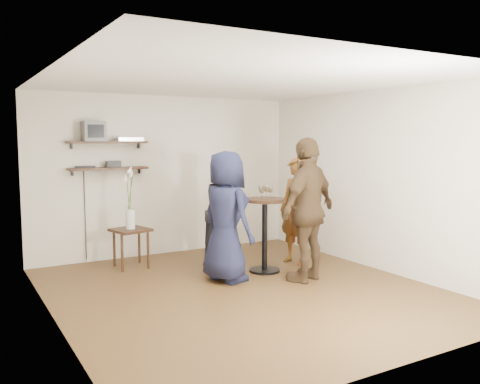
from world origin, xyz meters
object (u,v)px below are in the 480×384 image
object	(u,v)px
radio	(113,164)
person_navy	(226,217)
person_plaid	(296,211)
person_dark	(225,211)
dvd_deck	(129,139)
person_brown	(308,210)
drinks_table	(265,225)
crt_monitor	(93,131)
side_table	(131,235)

from	to	relation	value
radio	person_navy	size ratio (longest dim) A/B	0.13
person_plaid	person_dark	distance (m)	1.09
dvd_deck	person_dark	distance (m)	1.89
person_dark	person_brown	xyz separation A→B (m)	(0.53, -1.33, 0.14)
person_dark	person_brown	world-z (taller)	person_brown
person_plaid	drinks_table	bearing A→B (deg)	-90.00
radio	person_plaid	distance (m)	2.90
crt_monitor	dvd_deck	distance (m)	0.56
person_dark	person_navy	distance (m)	0.91
dvd_deck	person_brown	bearing A→B (deg)	-55.29
person_plaid	person_navy	xyz separation A→B (m)	(-1.40, -0.32, 0.06)
person_plaid	person_dark	bearing A→B (deg)	-130.82
person_brown	drinks_table	bearing A→B (deg)	-90.00
drinks_table	side_table	bearing A→B (deg)	143.09
drinks_table	person_brown	distance (m)	0.77
crt_monitor	person_plaid	world-z (taller)	crt_monitor
person_navy	person_brown	size ratio (longest dim) A/B	0.91
crt_monitor	person_plaid	size ratio (longest dim) A/B	0.20
person_plaid	crt_monitor	bearing A→B (deg)	-134.84
person_brown	side_table	bearing A→B (deg)	-65.94
person_dark	person_plaid	bearing A→B (deg)	-49.18
radio	person_brown	distance (m)	3.11
dvd_deck	side_table	bearing A→B (deg)	-108.73
crt_monitor	drinks_table	world-z (taller)	crt_monitor
radio	drinks_table	size ratio (longest dim) A/B	0.21
side_table	person_brown	size ratio (longest dim) A/B	0.31
crt_monitor	radio	world-z (taller)	crt_monitor
side_table	person_brown	distance (m)	2.66
crt_monitor	side_table	world-z (taller)	crt_monitor
dvd_deck	person_plaid	bearing A→B (deg)	-36.26
person_plaid	person_brown	world-z (taller)	person_brown
drinks_table	crt_monitor	bearing A→B (deg)	138.62
person_plaid	side_table	bearing A→B (deg)	-128.55
person_brown	person_navy	bearing A→B (deg)	-49.65
person_dark	person_brown	bearing A→B (deg)	-91.23
crt_monitor	person_brown	size ratio (longest dim) A/B	0.17
side_table	drinks_table	xyz separation A→B (m)	(1.59, -1.19, 0.19)
side_table	person_dark	bearing A→B (deg)	-22.14
crt_monitor	person_navy	size ratio (longest dim) A/B	0.18
dvd_deck	radio	xyz separation A→B (m)	(-0.26, 0.00, -0.38)
drinks_table	person_navy	bearing A→B (deg)	-168.75
dvd_deck	person_dark	world-z (taller)	dvd_deck
person_plaid	person_navy	bearing A→B (deg)	-91.71
person_plaid	person_dark	size ratio (longest dim) A/B	0.99
crt_monitor	side_table	bearing A→B (deg)	-55.21
crt_monitor	side_table	distance (m)	1.66
drinks_table	person_dark	xyz separation A→B (m)	(-0.28, 0.66, 0.14)
radio	person_dark	size ratio (longest dim) A/B	0.13
person_dark	side_table	bearing A→B (deg)	134.84
radio	side_table	size ratio (longest dim) A/B	0.37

